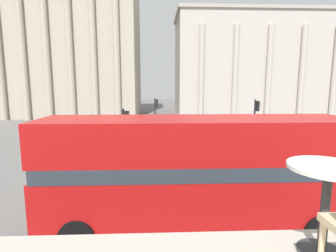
% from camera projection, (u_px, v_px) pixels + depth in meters
% --- Properties ---
extents(double_decker_bus, '(10.18, 2.63, 3.94)m').
position_uv_depth(double_decker_bus, '(196.00, 169.00, 8.80)').
color(double_decker_bus, black).
rests_on(double_decker_bus, ground_plane).
extents(cafe_dining_table, '(0.60, 0.60, 0.73)m').
position_uv_depth(cafe_dining_table, '(327.00, 190.00, 2.02)').
color(cafe_dining_table, '#2D2D30').
rests_on(cafe_dining_table, cafe_floor_slab).
extents(plaza_building_left, '(25.72, 15.47, 25.79)m').
position_uv_depth(plaza_building_left, '(63.00, 39.00, 44.53)').
color(plaza_building_left, '#B2A893').
rests_on(plaza_building_left, ground_plane).
extents(plaza_building_right, '(34.93, 12.85, 17.64)m').
position_uv_depth(plaza_building_right, '(270.00, 65.00, 48.27)').
color(plaza_building_right, '#BCB2A8').
rests_on(plaza_building_right, ground_plane).
extents(traffic_light_near, '(0.42, 0.24, 3.92)m').
position_uv_depth(traffic_light_near, '(125.00, 137.00, 12.52)').
color(traffic_light_near, black).
rests_on(traffic_light_near, ground_plane).
extents(traffic_light_mid, '(0.42, 0.24, 4.07)m').
position_uv_depth(traffic_light_mid, '(255.00, 120.00, 18.11)').
color(traffic_light_mid, black).
rests_on(traffic_light_mid, ground_plane).
extents(traffic_light_far, '(0.42, 0.24, 3.90)m').
position_uv_depth(traffic_light_far, '(156.00, 113.00, 24.16)').
color(traffic_light_far, black).
rests_on(traffic_light_far, ground_plane).
extents(car_white, '(4.20, 1.93, 1.35)m').
position_uv_depth(car_white, '(129.00, 122.00, 31.39)').
color(car_white, black).
rests_on(car_white, ground_plane).
extents(car_silver, '(4.20, 1.93, 1.35)m').
position_uv_depth(car_silver, '(202.00, 126.00, 28.45)').
color(car_silver, black).
rests_on(car_silver, ground_plane).
extents(pedestrian_olive, '(0.32, 0.32, 1.73)m').
position_uv_depth(pedestrian_olive, '(223.00, 120.00, 30.82)').
color(pedestrian_olive, '#282B33').
rests_on(pedestrian_olive, ground_plane).
extents(pedestrian_white, '(0.32, 0.32, 1.74)m').
position_uv_depth(pedestrian_white, '(188.00, 144.00, 18.20)').
color(pedestrian_white, '#282B33').
rests_on(pedestrian_white, ground_plane).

